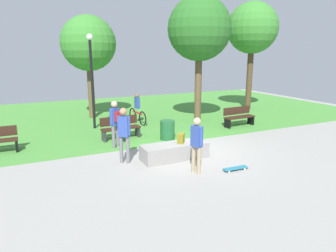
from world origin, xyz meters
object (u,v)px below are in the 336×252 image
(skater_watching, at_px, (124,131))
(lamp_post, at_px, (92,72))
(cyclist_on_bicycle, at_px, (137,111))
(tree_young_birch, at_px, (252,29))
(trash_bin, at_px, (167,130))
(skater_performing_trick, at_px, (197,141))
(tree_leaning_ash, at_px, (199,29))
(backpack_on_ledge, at_px, (181,138))
(park_bench_far_left, at_px, (239,116))
(park_bench_near_lamppost, at_px, (120,127))
(skateboard_by_ledge, at_px, (235,168))
(concrete_ledge, at_px, (175,151))
(tree_broad_elm, at_px, (88,44))
(pedestrian_with_backpack, at_px, (115,120))

(skater_watching, distance_m, lamp_post, 5.25)
(lamp_post, bearing_deg, cyclist_on_bicycle, 3.63)
(tree_young_birch, bearing_deg, trash_bin, -151.76)
(skater_performing_trick, relative_size, tree_leaning_ash, 0.27)
(backpack_on_ledge, bearing_deg, tree_leaning_ash, 3.24)
(park_bench_far_left, bearing_deg, tree_young_birch, 45.15)
(cyclist_on_bicycle, bearing_deg, lamp_post, -176.37)
(trash_bin, bearing_deg, park_bench_near_lamppost, 150.86)
(tree_leaning_ash, bearing_deg, skateboard_by_ledge, -110.84)
(tree_leaning_ash, bearing_deg, skater_performing_trick, -121.03)
(concrete_ledge, distance_m, tree_leaning_ash, 7.20)
(skateboard_by_ledge, relative_size, tree_broad_elm, 0.15)
(park_bench_near_lamppost, bearing_deg, park_bench_far_left, -3.05)
(skater_watching, bearing_deg, skater_performing_trick, -46.07)
(backpack_on_ledge, bearing_deg, park_bench_near_lamppost, 59.73)
(park_bench_near_lamppost, bearing_deg, tree_broad_elm, 92.10)
(pedestrian_with_backpack, bearing_deg, park_bench_near_lamppost, 65.76)
(skater_watching, xyz_separation_m, pedestrian_with_backpack, (0.20, 1.68, -0.00))
(backpack_on_ledge, bearing_deg, skateboard_by_ledge, -111.36)
(lamp_post, bearing_deg, skater_performing_trick, -77.22)
(concrete_ledge, bearing_deg, backpack_on_ledge, 2.16)
(lamp_post, height_order, trash_bin, lamp_post)
(lamp_post, bearing_deg, skateboard_by_ledge, -69.14)
(trash_bin, height_order, cyclist_on_bicycle, cyclist_on_bicycle)
(tree_leaning_ash, bearing_deg, tree_young_birch, 19.57)
(concrete_ledge, distance_m, tree_young_birch, 11.22)
(concrete_ledge, bearing_deg, tree_young_birch, 37.10)
(concrete_ledge, xyz_separation_m, skater_performing_trick, (0.03, -1.37, 0.71))
(backpack_on_ledge, xyz_separation_m, tree_broad_elm, (-1.32, 7.79, 3.20))
(tree_young_birch, height_order, trash_bin, tree_young_birch)
(park_bench_far_left, height_order, park_bench_near_lamppost, same)
(tree_broad_elm, bearing_deg, park_bench_far_left, -39.80)
(concrete_ledge, height_order, park_bench_near_lamppost, park_bench_near_lamppost)
(park_bench_far_left, bearing_deg, backpack_on_ledge, -148.44)
(backpack_on_ledge, bearing_deg, tree_broad_elm, 49.26)
(lamp_post, relative_size, pedestrian_with_backpack, 2.42)
(tree_young_birch, bearing_deg, backpack_on_ledge, -142.12)
(skateboard_by_ledge, relative_size, tree_young_birch, 0.13)
(concrete_ledge, bearing_deg, tree_leaning_ash, 51.77)
(backpack_on_ledge, bearing_deg, trash_bin, 25.88)
(skater_watching, relative_size, cyclist_on_bicycle, 0.99)
(concrete_ledge, xyz_separation_m, lamp_post, (-1.50, 5.36, 2.32))
(tree_leaning_ash, height_order, lamp_post, tree_leaning_ash)
(tree_broad_elm, bearing_deg, lamp_post, -99.77)
(skater_watching, bearing_deg, skateboard_by_ledge, -36.20)
(skater_performing_trick, xyz_separation_m, pedestrian_with_backpack, (-1.45, 3.39, 0.09))
(park_bench_near_lamppost, bearing_deg, concrete_ledge, -73.87)
(backpack_on_ledge, relative_size, tree_young_birch, 0.05)
(backpack_on_ledge, height_order, skater_performing_trick, skater_performing_trick)
(park_bench_far_left, relative_size, lamp_post, 0.38)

